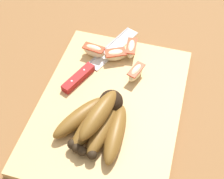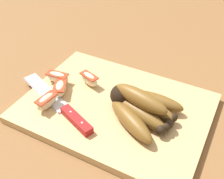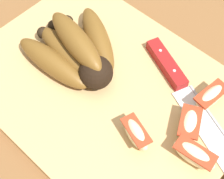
# 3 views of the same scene
# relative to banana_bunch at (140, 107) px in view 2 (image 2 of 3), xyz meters

# --- Properties ---
(ground_plane) EXTENTS (6.00, 6.00, 0.00)m
(ground_plane) POSITION_rel_banana_bunch_xyz_m (-0.05, -0.01, -0.05)
(ground_plane) COLOR brown
(cutting_board) EXTENTS (0.44, 0.32, 0.02)m
(cutting_board) POSITION_rel_banana_bunch_xyz_m (-0.07, 0.00, -0.04)
(cutting_board) COLOR tan
(cutting_board) RESTS_ON ground_plane
(banana_bunch) EXTENTS (0.17, 0.16, 0.07)m
(banana_bunch) POSITION_rel_banana_bunch_xyz_m (0.00, 0.00, 0.00)
(banana_bunch) COLOR black
(banana_bunch) RESTS_ON cutting_board
(chefs_knife) EXTENTS (0.27, 0.13, 0.02)m
(chefs_knife) POSITION_rel_banana_bunch_xyz_m (-0.16, -0.07, -0.02)
(chefs_knife) COLOR silver
(chefs_knife) RESTS_ON cutting_board
(apple_wedge_near) EXTENTS (0.06, 0.04, 0.04)m
(apple_wedge_near) POSITION_rel_banana_bunch_xyz_m (-0.16, 0.04, -0.01)
(apple_wedge_near) COLOR beige
(apple_wedge_near) RESTS_ON cutting_board
(apple_wedge_middle) EXTENTS (0.03, 0.06, 0.04)m
(apple_wedge_middle) POSITION_rel_banana_bunch_xyz_m (-0.21, -0.08, -0.01)
(apple_wedge_middle) COLOR beige
(apple_wedge_middle) RESTS_ON cutting_board
(apple_wedge_far) EXTENTS (0.07, 0.03, 0.03)m
(apple_wedge_far) POSITION_rel_banana_bunch_xyz_m (-0.24, 0.01, -0.01)
(apple_wedge_far) COLOR beige
(apple_wedge_far) RESTS_ON cutting_board
(apple_wedge_extra) EXTENTS (0.05, 0.06, 0.03)m
(apple_wedge_extra) POSITION_rel_banana_bunch_xyz_m (-0.21, -0.02, -0.01)
(apple_wedge_extra) COLOR beige
(apple_wedge_extra) RESTS_ON cutting_board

